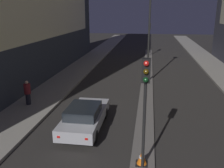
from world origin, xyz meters
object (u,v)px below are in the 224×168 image
object	(u,v)px
street_lamp	(150,6)
pedestrian_on_left_sidewalk	(28,92)
traffic_cone_far	(142,158)
traffic_light_mid	(149,32)
traffic_light_near	(145,90)
car_left_lane	(85,116)

from	to	relation	value
street_lamp	pedestrian_on_left_sidewalk	world-z (taller)	street_lamp
traffic_cone_far	pedestrian_on_left_sidewalk	distance (m)	9.68
pedestrian_on_left_sidewalk	traffic_light_mid	bearing A→B (deg)	69.20
traffic_light_near	street_lamp	world-z (taller)	street_lamp
traffic_light_near	pedestrian_on_left_sidewalk	world-z (taller)	traffic_light_near
traffic_light_near	traffic_light_mid	size ratio (longest dim) A/B	1.00
traffic_light_mid	car_left_lane	size ratio (longest dim) A/B	0.95
street_lamp	car_left_lane	world-z (taller)	street_lamp
traffic_cone_far	traffic_light_mid	bearing A→B (deg)	89.92
pedestrian_on_left_sidewalk	street_lamp	bearing A→B (deg)	41.76
street_lamp	traffic_light_mid	bearing A→B (deg)	90.00
traffic_light_near	street_lamp	size ratio (longest dim) A/B	0.49
car_left_lane	pedestrian_on_left_sidewalk	size ratio (longest dim) A/B	2.87
traffic_light_mid	traffic_light_near	bearing A→B (deg)	-90.00
traffic_light_mid	car_left_lane	world-z (taller)	traffic_light_mid
traffic_light_mid	pedestrian_on_left_sidewalk	world-z (taller)	traffic_light_mid
traffic_light_near	traffic_cone_far	distance (m)	3.03
traffic_light_near	car_left_lane	bearing A→B (deg)	134.75
car_left_lane	street_lamp	bearing A→B (deg)	71.40
traffic_light_mid	pedestrian_on_left_sidewalk	size ratio (longest dim) A/B	2.73
traffic_light_mid	pedestrian_on_left_sidewalk	xyz separation A→B (m)	(-7.85, -20.67, -2.41)
traffic_cone_far	pedestrian_on_left_sidewalk	xyz separation A→B (m)	(-7.82, 5.68, 0.61)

